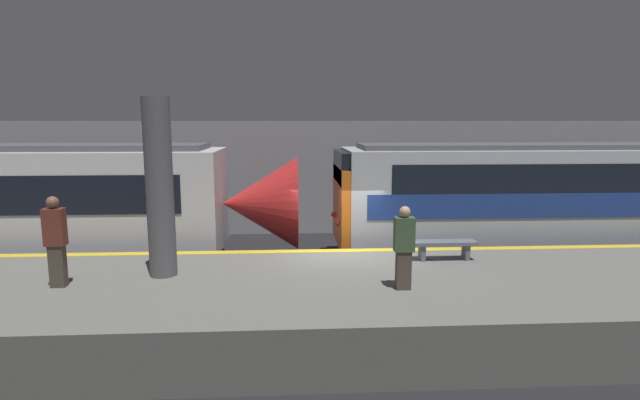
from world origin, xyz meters
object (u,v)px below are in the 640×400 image
Objects in this scene: person_walking at (404,246)px; platform_bench at (444,246)px; support_pillar_near at (160,188)px; person_waiting at (56,239)px.

person_walking is 1.09× the size of platform_bench.
person_walking reaches higher than platform_bench.
person_walking is at bearing -125.58° from platform_bench.
support_pillar_near is at bearing 166.37° from person_walking.
person_waiting is 1.20× the size of platform_bench.
person_walking is 2.51m from platform_bench.
person_walking is (4.87, -1.18, -1.00)m from support_pillar_near.
support_pillar_near is 5.11m from person_walking.
support_pillar_near is at bearing 19.08° from person_waiting.
platform_bench is (8.16, 1.46, -0.62)m from person_waiting.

